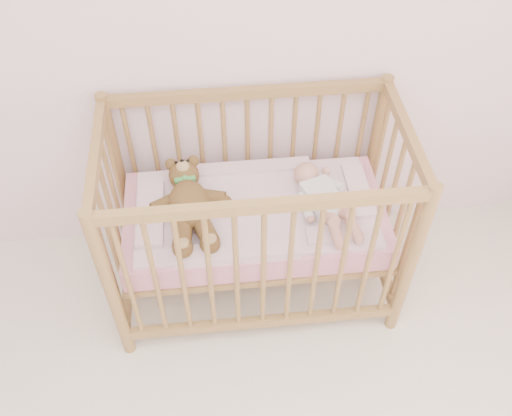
{
  "coord_description": "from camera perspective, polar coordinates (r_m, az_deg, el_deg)",
  "views": [
    {
      "loc": [
        0.05,
        -0.17,
        2.52
      ],
      "look_at": [
        0.23,
        1.55,
        0.62
      ],
      "focal_mm": 40.0,
      "sensor_mm": 36.0,
      "label": 1
    }
  ],
  "objects": [
    {
      "name": "teddy_bear",
      "position": [
        2.57,
        -6.7,
        0.36
      ],
      "size": [
        0.46,
        0.61,
        0.16
      ],
      "primitive_type": null,
      "rotation": [
        0.0,
        0.0,
        0.11
      ],
      "color": "brown",
      "rests_on": "blanket"
    },
    {
      "name": "blanket",
      "position": [
        2.65,
        -0.11,
        -0.07
      ],
      "size": [
        1.1,
        0.58,
        0.06
      ],
      "primitive_type": null,
      "color": "#D290A1",
      "rests_on": "mattress"
    },
    {
      "name": "baby",
      "position": [
        2.62,
        6.62,
        1.22
      ],
      "size": [
        0.4,
        0.59,
        0.13
      ],
      "primitive_type": null,
      "rotation": [
        0.0,
        0.0,
        0.3
      ],
      "color": "silver",
      "rests_on": "blanket"
    },
    {
      "name": "mattress",
      "position": [
        2.7,
        -0.11,
        -1.14
      ],
      "size": [
        1.22,
        0.62,
        0.13
      ],
      "primitive_type": "cube",
      "color": "pink",
      "rests_on": "crib"
    },
    {
      "name": "wall_back",
      "position": [
        2.47,
        -6.84,
        19.04
      ],
      "size": [
        4.0,
        0.02,
        2.7
      ],
      "primitive_type": "cube",
      "color": "silver",
      "rests_on": "floor"
    },
    {
      "name": "crib",
      "position": [
        2.69,
        -0.11,
        -0.93
      ],
      "size": [
        1.36,
        0.76,
        1.0
      ],
      "primitive_type": null,
      "color": "olive",
      "rests_on": "floor"
    }
  ]
}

